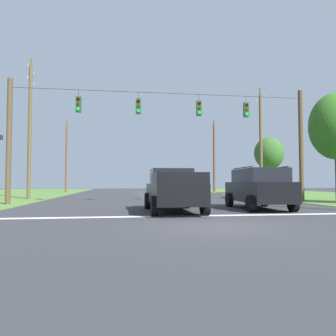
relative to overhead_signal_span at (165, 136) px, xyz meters
The scene contains 17 objects.
ground_plane 11.05m from the overhead_signal_span, 88.85° to the right, with size 120.00×120.00×0.00m, color #333338.
stop_bar_stripe 8.60m from the overhead_signal_span, 88.43° to the right, with size 15.90×0.45×0.01m, color white.
lane_dash_0 4.47m from the overhead_signal_span, 82.18° to the right, with size 0.15×2.50×0.01m, color white.
lane_dash_1 7.29m from the overhead_signal_span, 88.02° to the left, with size 0.15×2.50×0.01m, color white.
lane_dash_2 11.60m from the overhead_signal_span, 88.91° to the left, with size 0.15×2.50×0.01m, color white.
lane_dash_3 17.97m from the overhead_signal_span, 89.33° to the left, with size 0.15×2.50×0.01m, color white.
lane_dash_4 24.18m from the overhead_signal_span, 89.51° to the left, with size 0.15×2.50×0.01m, color white.
overhead_signal_span is the anchor object (origin of this frame).
pickup_truck 6.44m from the overhead_signal_span, 93.68° to the right, with size 2.28×5.40×1.95m.
suv_black 7.04m from the overhead_signal_span, 50.24° to the right, with size 2.36×4.87×2.05m.
distant_car_crossing_white 9.44m from the overhead_signal_span, 32.50° to the left, with size 2.10×4.34×1.52m.
utility_pole_mid_right 12.95m from the overhead_signal_span, 39.07° to the left, with size 0.28×1.90×10.16m.
utility_pole_far_right 24.37m from the overhead_signal_span, 66.56° to the left, with size 0.33×1.62×9.91m.
utility_pole_mid_left 11.96m from the overhead_signal_span, 146.90° to the left, with size 0.27×1.81×11.20m.
utility_pole_far_left 25.64m from the overhead_signal_span, 113.14° to the left, with size 0.26×1.73×9.54m.
tree_roadside_right 18.85m from the overhead_signal_span, 45.08° to the left, with size 3.21×3.21×6.30m.
tree_roadside_left 12.19m from the overhead_signal_span, ahead, with size 3.64×3.64×7.60m.
Camera 1 is at (-2.76, -9.63, 1.32)m, focal length 34.15 mm.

